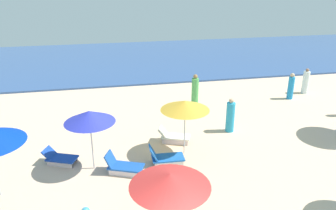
# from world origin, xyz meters

# --- Properties ---
(ocean) EXTENTS (60.00, 14.02, 0.12)m
(ocean) POSITION_xyz_m (0.00, 22.99, 0.06)
(ocean) COLOR #32518A
(ocean) RESTS_ON ground_plane
(umbrella_3) EXTENTS (2.12, 2.12, 2.23)m
(umbrella_3) POSITION_xyz_m (-0.03, 2.15, 2.04)
(umbrella_3) COLOR silver
(umbrella_3) RESTS_ON ground_plane
(umbrella_4) EXTENTS (1.93, 1.93, 2.30)m
(umbrella_4) POSITION_xyz_m (1.54, 6.89, 2.11)
(umbrella_4) COLOR silver
(umbrella_4) RESTS_ON ground_plane
(lounge_chair_4_0) EXTENTS (1.37, 0.70, 0.75)m
(lounge_chair_4_0) POSITION_xyz_m (0.62, 6.28, 0.25)
(lounge_chair_4_0) COLOR silver
(lounge_chair_4_0) RESTS_ON ground_plane
(lounge_chair_4_1) EXTENTS (1.49, 1.03, 0.66)m
(lounge_chair_4_1) POSITION_xyz_m (1.31, 7.93, 0.26)
(lounge_chair_4_1) COLOR silver
(lounge_chair_4_1) RESTS_ON ground_plane
(umbrella_6) EXTENTS (1.84, 1.84, 2.36)m
(umbrella_6) POSITION_xyz_m (-2.09, 6.44, 2.14)
(umbrella_6) COLOR silver
(umbrella_6) RESTS_ON ground_plane
(lounge_chair_6_0) EXTENTS (1.51, 1.09, 0.76)m
(lounge_chair_6_0) POSITION_xyz_m (-1.02, 5.93, 0.27)
(lounge_chair_6_0) COLOR silver
(lounge_chair_6_0) RESTS_ON ground_plane
(lounge_chair_6_1) EXTENTS (1.40, 1.03, 0.60)m
(lounge_chair_6_1) POSITION_xyz_m (-3.39, 7.06, 0.24)
(lounge_chair_6_1) COLOR silver
(lounge_chair_6_1) RESTS_ON ground_plane
(beachgoer_0) EXTENTS (0.47, 0.47, 1.62)m
(beachgoer_0) POSITION_xyz_m (4.10, 8.48, 0.75)
(beachgoer_0) COLOR #2998C3
(beachgoer_0) RESTS_ON ground_plane
(beachgoer_3) EXTENTS (0.39, 0.39, 1.56)m
(beachgoer_3) POSITION_xyz_m (10.51, 12.60, 0.71)
(beachgoer_3) COLOR white
(beachgoer_3) RESTS_ON ground_plane
(beachgoer_4) EXTENTS (0.53, 0.53, 1.69)m
(beachgoer_4) POSITION_xyz_m (3.47, 12.27, 0.78)
(beachgoer_4) COLOR #51AC56
(beachgoer_4) RESTS_ON ground_plane
(beachgoer_6) EXTENTS (0.48, 0.48, 1.55)m
(beachgoer_6) POSITION_xyz_m (9.12, 11.88, 0.72)
(beachgoer_6) COLOR #2088CB
(beachgoer_6) RESTS_ON ground_plane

